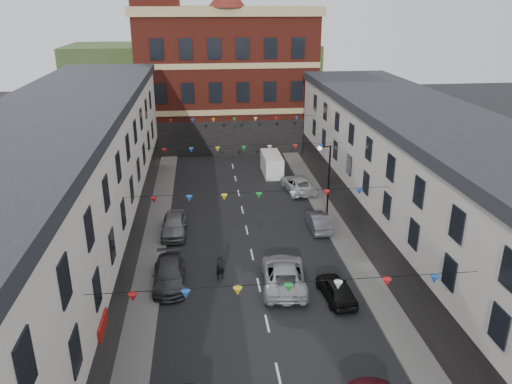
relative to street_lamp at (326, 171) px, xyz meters
name	(u,v)px	position (x,y,z in m)	size (l,w,h in m)	color
ground	(267,324)	(-6.55, -14.00, -3.90)	(160.00, 160.00, 0.00)	black
pavement_left	(143,309)	(-13.45, -12.00, -3.83)	(1.80, 64.00, 0.15)	#605E5B
pavement_right	(377,295)	(0.35, -12.00, -3.83)	(1.80, 64.00, 0.15)	#605E5B
terrace_left	(34,238)	(-18.33, -13.00, 1.44)	(8.40, 56.00, 10.70)	silver
terrace_right	(475,225)	(5.23, -13.00, 0.95)	(8.40, 56.00, 9.70)	beige
civic_building	(226,76)	(-6.55, 23.95, 4.23)	(20.60, 13.30, 18.50)	maroon
clock_tower	(157,17)	(-14.05, 21.00, 11.03)	(5.60, 5.60, 30.00)	maroon
distant_hill	(194,75)	(-10.55, 48.00, 1.10)	(40.00, 14.00, 10.00)	#2E4520
street_lamp	(326,171)	(0.00, 0.00, 0.00)	(1.10, 0.36, 6.00)	black
car_left_d	(169,274)	(-12.05, -9.29, -3.21)	(1.93, 4.75, 1.38)	#3C3F44
car_left_e	(174,225)	(-12.05, -2.07, -3.14)	(1.80, 4.46, 1.52)	gray
car_right_d	(336,289)	(-2.18, -12.03, -3.25)	(1.55, 3.86, 1.32)	black
car_right_e	(318,221)	(-1.05, -2.38, -3.25)	(1.39, 3.98, 1.31)	#55565E
car_right_f	(298,184)	(-1.05, 5.89, -3.20)	(2.34, 5.07, 1.41)	silver
moving_car	(284,274)	(-5.01, -10.21, -3.12)	(2.61, 5.65, 1.57)	#AEB0B5
white_van	(272,164)	(-2.75, 11.16, -2.88)	(1.78, 4.62, 2.04)	white
pedestrian	(220,267)	(-8.87, -9.00, -3.07)	(0.61, 0.40, 1.67)	black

